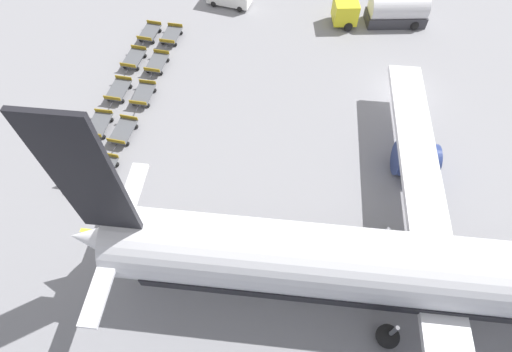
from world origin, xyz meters
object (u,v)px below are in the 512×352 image
Objects in this scene: baggage_dolly_row_near_col_a at (150,33)px; baggage_dolly_row_mid_a_col_c at (143,94)px; baggage_dolly_row_mid_a_col_b at (157,63)px; baggage_dolly_row_mid_a_col_d at (123,131)px; baggage_dolly_row_mid_a_col_a at (172,35)px; baggage_dolly_row_near_col_d at (99,125)px; baggage_dolly_row_mid_a_col_e at (103,170)px; fuel_tanker_secondary at (387,11)px; airplane at (461,275)px; baggage_dolly_row_near_col_c at (119,90)px; baggage_dolly_row_near_col_b at (134,59)px; baggage_dolly_row_near_col_e at (77,168)px.

baggage_dolly_row_mid_a_col_c is (8.72, 1.05, 0.00)m from baggage_dolly_row_near_col_a.
baggage_dolly_row_mid_a_col_d is at bearing -8.78° from baggage_dolly_row_mid_a_col_b.
baggage_dolly_row_mid_a_col_a is 12.85m from baggage_dolly_row_mid_a_col_d.
baggage_dolly_row_near_col_d is 0.99× the size of baggage_dolly_row_mid_a_col_e.
fuel_tanker_secondary reaches higher than baggage_dolly_row_mid_a_col_e.
baggage_dolly_row_mid_a_col_e is (16.65, -2.73, 0.00)m from baggage_dolly_row_mid_a_col_a.
baggage_dolly_row_near_col_c is (-17.43, -24.42, -3.12)m from airplane.
baggage_dolly_row_near_col_b is 1.00× the size of baggage_dolly_row_mid_a_col_e.
baggage_dolly_row_near_col_a and baggage_dolly_row_near_col_b have the same top height.
baggage_dolly_row_near_col_b is at bearing -10.83° from baggage_dolly_row_near_col_a.
baggage_dolly_row_mid_a_col_b is 1.00× the size of baggage_dolly_row_mid_a_col_d.
baggage_dolly_row_near_col_a and baggage_dolly_row_mid_a_col_e have the same top height.
airplane reaches higher than baggage_dolly_row_near_col_b.
airplane is 28.92m from fuel_tanker_secondary.
baggage_dolly_row_mid_a_col_e is (8.26, -1.53, 0.00)m from baggage_dolly_row_mid_a_col_c.
baggage_dolly_row_near_col_d is at bearing -19.20° from baggage_dolly_row_mid_a_col_a.
baggage_dolly_row_mid_a_col_a is at bearing -80.96° from fuel_tanker_secondary.
baggage_dolly_row_near_col_e is 1.00× the size of baggage_dolly_row_mid_a_col_c.
baggage_dolly_row_mid_a_col_e is (-8.72, -23.65, -3.12)m from airplane.
baggage_dolly_row_mid_a_col_c is (8.39, -1.20, 0.00)m from baggage_dolly_row_mid_a_col_a.
baggage_dolly_row_near_col_b and baggage_dolly_row_mid_a_col_b have the same top height.
baggage_dolly_row_mid_a_col_e is at bearing -110.25° from airplane.
fuel_tanker_secondary is 30.23m from baggage_dolly_row_near_col_d.
baggage_dolly_row_mid_a_col_c is at bearing 20.99° from baggage_dolly_row_near_col_b.
baggage_dolly_row_mid_a_col_b is (7.66, -22.43, -0.85)m from fuel_tanker_secondary.
baggage_dolly_row_near_col_e is 4.69m from baggage_dolly_row_mid_a_col_d.
baggage_dolly_row_mid_a_col_c is 1.00× the size of baggage_dolly_row_mid_a_col_e.
baggage_dolly_row_near_col_d and baggage_dolly_row_mid_a_col_b have the same top height.
fuel_tanker_secondary is 2.77× the size of baggage_dolly_row_near_col_d.
baggage_dolly_row_near_col_a is 1.01× the size of baggage_dolly_row_near_col_d.
baggage_dolly_row_near_col_c is (8.27, -1.25, 0.00)m from baggage_dolly_row_near_col_a.
airplane reaches higher than fuel_tanker_secondary.
baggage_dolly_row_mid_a_col_e is (0.17, 2.07, 0.00)m from baggage_dolly_row_near_col_e.
baggage_dolly_row_near_col_e and baggage_dolly_row_mid_a_col_d have the same top height.
airplane reaches higher than baggage_dolly_row_near_col_e.
airplane is at bearing 70.92° from baggage_dolly_row_near_col_e.
baggage_dolly_row_near_col_b and baggage_dolly_row_mid_a_col_d have the same top height.
baggage_dolly_row_near_col_b is 5.07m from baggage_dolly_row_mid_a_col_c.
airplane is 27.39m from baggage_dolly_row_near_col_e.
baggage_dolly_row_mid_a_col_a is (0.34, 2.25, 0.00)m from baggage_dolly_row_near_col_a.
baggage_dolly_row_mid_a_col_b is at bearing 76.53° from baggage_dolly_row_near_col_b.
baggage_dolly_row_near_col_b is 13.00m from baggage_dolly_row_mid_a_col_e.
baggage_dolly_row_near_col_c is at bearing 170.37° from baggage_dolly_row_near_col_d.
baggage_dolly_row_near_col_c is 4.98m from baggage_dolly_row_mid_a_col_d.
fuel_tanker_secondary is at bearing 178.42° from airplane.
baggage_dolly_row_mid_a_col_e is at bearing 17.88° from baggage_dolly_row_near_col_d.
baggage_dolly_row_near_col_c is at bearing -23.81° from baggage_dolly_row_mid_a_col_a.
baggage_dolly_row_mid_a_col_e is at bearing 1.26° from baggage_dolly_row_near_col_b.
baggage_dolly_row_mid_a_col_d is (9.04, 1.00, 0.00)m from baggage_dolly_row_near_col_b.
baggage_dolly_row_near_col_e is at bearing -8.64° from baggage_dolly_row_near_col_c.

